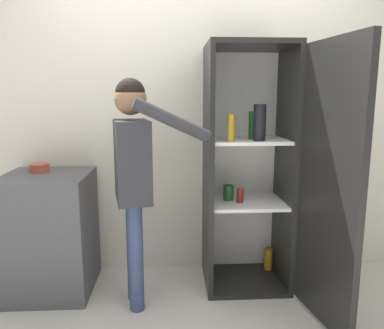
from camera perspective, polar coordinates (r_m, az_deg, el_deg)
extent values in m
cube|color=silver|center=(3.07, 0.75, 7.13)|extent=(7.00, 0.06, 2.55)
cube|color=black|center=(3.13, 7.90, -16.91)|extent=(0.62, 0.55, 0.04)
cube|color=black|center=(2.81, 8.84, 17.44)|extent=(0.62, 0.55, 0.04)
cube|color=white|center=(3.09, 7.39, 0.22)|extent=(0.62, 0.03, 1.75)
cube|color=black|center=(2.80, 2.44, -0.76)|extent=(0.04, 0.55, 1.75)
cube|color=black|center=(2.91, 14.01, -0.61)|extent=(0.03, 0.55, 1.75)
cube|color=white|center=(2.90, 8.21, -5.63)|extent=(0.55, 0.48, 0.02)
cube|color=white|center=(2.81, 8.46, 3.69)|extent=(0.55, 0.48, 0.02)
cube|color=black|center=(2.42, 20.16, -3.16)|extent=(0.15, 0.62, 1.75)
cylinder|color=black|center=(2.67, 10.25, 6.31)|extent=(0.09, 0.09, 0.26)
cylinder|color=maroon|center=(2.82, 7.35, -4.71)|extent=(0.05, 0.05, 0.10)
cylinder|color=#1E5123|center=(2.77, 9.28, 5.92)|extent=(0.06, 0.06, 0.20)
cylinder|color=#B78C1E|center=(2.60, 5.94, 5.57)|extent=(0.05, 0.05, 0.19)
cylinder|color=#B78C1E|center=(3.25, 11.53, -13.91)|extent=(0.07, 0.07, 0.18)
cylinder|color=#1E5123|center=(2.87, 5.58, -4.29)|extent=(0.08, 0.08, 0.11)
cylinder|color=#384770|center=(2.76, -8.88, -12.52)|extent=(0.10, 0.10, 0.76)
cylinder|color=#384770|center=(2.62, -8.53, -13.83)|extent=(0.10, 0.10, 0.76)
cube|color=#2D2D33|center=(2.51, -9.11, 0.57)|extent=(0.29, 0.42, 0.54)
sphere|color=#8C6647|center=(2.47, -9.38, 9.85)|extent=(0.21, 0.21, 0.21)
sphere|color=black|center=(2.47, -9.40, 10.69)|extent=(0.19, 0.19, 0.19)
cylinder|color=#2D2D33|center=(2.72, -9.53, 0.74)|extent=(0.08, 0.08, 0.51)
cylinder|color=#2D2D33|center=(2.29, -3.08, 6.74)|extent=(0.50, 0.17, 0.28)
cube|color=#4C4C51|center=(3.02, -20.88, -9.73)|extent=(0.61, 0.61, 0.89)
cylinder|color=#B24738|center=(3.02, -22.24, -0.47)|extent=(0.15, 0.15, 0.06)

